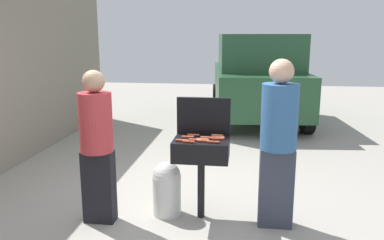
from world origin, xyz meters
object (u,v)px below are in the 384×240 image
object	(u,v)px
bbq_grill	(201,152)
person_left	(97,142)
hot_dog_5	(195,140)
hot_dog_7	(188,137)
hot_dog_11	(203,139)
propane_tank	(167,187)
hot_dog_6	(193,135)
parked_minivan	(256,76)
hot_dog_1	(189,142)
hot_dog_0	(219,138)
hot_dog_9	(218,139)
hot_dog_2	(218,137)
hot_dog_10	(213,142)
hot_dog_3	(182,140)
hot_dog_4	(207,138)
hot_dog_12	(203,141)
person_right	(278,138)
hot_dog_8	(217,135)

from	to	relation	value
bbq_grill	person_left	xyz separation A→B (m)	(-1.08, -0.24, 0.14)
hot_dog_5	hot_dog_7	world-z (taller)	same
hot_dog_11	propane_tank	distance (m)	0.72
person_left	hot_dog_6	bearing A→B (deg)	28.67
parked_minivan	hot_dog_1	bearing A→B (deg)	76.24
bbq_grill	hot_dog_5	bearing A→B (deg)	-128.26
hot_dog_1	hot_dog_6	size ratio (longest dim) A/B	1.00
hot_dog_0	hot_dog_9	bearing A→B (deg)	-98.82
hot_dog_5	hot_dog_2	bearing A→B (deg)	32.60
hot_dog_2	hot_dog_0	bearing A→B (deg)	-75.17
propane_tank	hot_dog_9	bearing A→B (deg)	-2.08
hot_dog_11	hot_dog_10	bearing A→B (deg)	-35.40
hot_dog_3	hot_dog_4	size ratio (longest dim) A/B	1.00
hot_dog_2	person_left	size ratio (longest dim) A/B	0.08
hot_dog_1	hot_dog_9	xyz separation A→B (m)	(0.29, 0.15, 0.00)
hot_dog_1	hot_dog_12	world-z (taller)	same
hot_dog_5	hot_dog_7	bearing A→B (deg)	129.22
hot_dog_0	hot_dog_7	bearing A→B (deg)	-178.12
hot_dog_7	person_right	xyz separation A→B (m)	(0.96, -0.12, 0.05)
bbq_grill	parked_minivan	distance (m)	5.51
hot_dog_1	hot_dog_3	size ratio (longest dim) A/B	1.00
hot_dog_7	propane_tank	world-z (taller)	hot_dog_7
hot_dog_2	parked_minivan	size ratio (longest dim) A/B	0.03
hot_dog_7	person_left	xyz separation A→B (m)	(-0.93, -0.28, -0.02)
hot_dog_7	propane_tank	bearing A→B (deg)	-175.76
hot_dog_3	hot_dog_6	world-z (taller)	same
hot_dog_1	hot_dog_3	world-z (taller)	same
hot_dog_9	hot_dog_10	distance (m)	0.13
hot_dog_8	hot_dog_12	xyz separation A→B (m)	(-0.13, -0.25, 0.00)
hot_dog_3	parked_minivan	bearing A→B (deg)	80.67
hot_dog_1	parked_minivan	bearing A→B (deg)	81.52
hot_dog_0	hot_dog_6	distance (m)	0.29
hot_dog_10	hot_dog_11	bearing A→B (deg)	144.60
hot_dog_4	hot_dog_8	distance (m)	0.16
hot_dog_2	hot_dog_3	distance (m)	0.42
person_left	person_right	world-z (taller)	person_right
hot_dog_3	person_left	bearing A→B (deg)	-172.06
hot_dog_8	hot_dog_10	bearing A→B (deg)	-95.23
parked_minivan	hot_dog_6	bearing A→B (deg)	75.94
hot_dog_2	hot_dog_12	xyz separation A→B (m)	(-0.15, -0.18, 0.00)
hot_dog_5	hot_dog_10	size ratio (longest dim) A/B	1.00
hot_dog_5	hot_dog_1	bearing A→B (deg)	-124.22
person_left	parked_minivan	world-z (taller)	parked_minivan
hot_dog_5	hot_dog_11	xyz separation A→B (m)	(0.08, 0.03, 0.00)
hot_dog_6	hot_dog_8	distance (m)	0.27
hot_dog_6	propane_tank	xyz separation A→B (m)	(-0.29, -0.11, -0.59)
hot_dog_11	person_right	bearing A→B (deg)	-2.86
parked_minivan	hot_dog_5	bearing A→B (deg)	76.67
hot_dog_5	person_left	distance (m)	1.03
hot_dog_6	hot_dog_10	xyz separation A→B (m)	(0.24, -0.26, 0.00)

